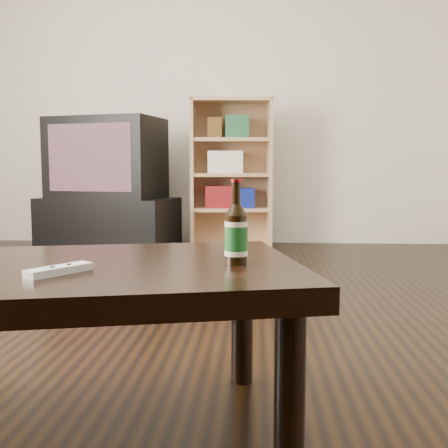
# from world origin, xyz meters

# --- Properties ---
(floor) EXTENTS (5.00, 6.00, 0.01)m
(floor) POSITION_xyz_m (0.00, 0.00, -0.01)
(floor) COLOR black
(floor) RESTS_ON ground
(wall_back) EXTENTS (5.00, 0.02, 2.70)m
(wall_back) POSITION_xyz_m (0.00, 3.01, 1.35)
(wall_back) COLOR silver
(wall_back) RESTS_ON ground
(tv_stand) EXTENTS (1.18, 0.78, 0.43)m
(tv_stand) POSITION_xyz_m (-0.70, 2.46, 0.22)
(tv_stand) COLOR black
(tv_stand) RESTS_ON floor
(tv) EXTENTS (0.96, 0.72, 0.64)m
(tv) POSITION_xyz_m (-0.70, 2.46, 0.76)
(tv) COLOR black
(tv) RESTS_ON tv_stand
(bookshelf) EXTENTS (0.69, 0.36, 1.24)m
(bookshelf) POSITION_xyz_m (0.29, 2.63, 0.64)
(bookshelf) COLOR tan
(bookshelf) RESTS_ON floor
(coffee_table) EXTENTS (1.28, 0.92, 0.43)m
(coffee_table) POSITION_xyz_m (0.04, -0.53, 0.38)
(coffee_table) COLOR black
(coffee_table) RESTS_ON floor
(beer_bottle) EXTENTS (0.07, 0.07, 0.21)m
(beer_bottle) POSITION_xyz_m (0.46, -0.48, 0.51)
(beer_bottle) COLOR black
(beer_bottle) RESTS_ON coffee_table
(remote) EXTENTS (0.12, 0.15, 0.02)m
(remote) POSITION_xyz_m (0.08, -0.63, 0.44)
(remote) COLOR silver
(remote) RESTS_ON coffee_table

